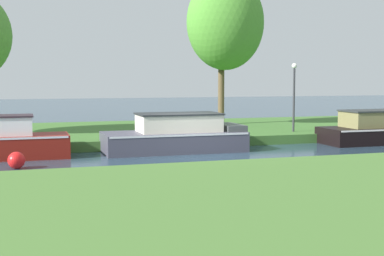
{
  "coord_description": "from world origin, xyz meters",
  "views": [
    {
      "loc": [
        -6.17,
        -19.05,
        2.83
      ],
      "look_at": [
        0.22,
        1.2,
        0.9
      ],
      "focal_mm": 50.95,
      "sensor_mm": 36.0,
      "label": 1
    }
  ],
  "objects_px": {
    "slate_cruiser": "(176,136)",
    "lamp_post": "(294,89)",
    "willow_tree_centre": "(225,23)",
    "channel_buoy": "(16,160)",
    "black_narrowboat": "(379,130)",
    "mooring_post_near": "(168,128)"
  },
  "relations": [
    {
      "from": "black_narrowboat",
      "to": "mooring_post_near",
      "type": "distance_m",
      "value": 9.39
    },
    {
      "from": "slate_cruiser",
      "to": "willow_tree_centre",
      "type": "bearing_deg",
      "value": 55.0
    },
    {
      "from": "black_narrowboat",
      "to": "lamp_post",
      "type": "relative_size",
      "value": 1.7
    },
    {
      "from": "slate_cruiser",
      "to": "lamp_post",
      "type": "bearing_deg",
      "value": 18.87
    },
    {
      "from": "slate_cruiser",
      "to": "lamp_post",
      "type": "height_order",
      "value": "lamp_post"
    },
    {
      "from": "lamp_post",
      "to": "willow_tree_centre",
      "type": "bearing_deg",
      "value": 112.58
    },
    {
      "from": "willow_tree_centre",
      "to": "lamp_post",
      "type": "xyz_separation_m",
      "value": [
        1.76,
        -4.22,
        -3.35
      ]
    },
    {
      "from": "slate_cruiser",
      "to": "mooring_post_near",
      "type": "xyz_separation_m",
      "value": [
        -0.01,
        1.28,
        0.21
      ]
    },
    {
      "from": "slate_cruiser",
      "to": "channel_buoy",
      "type": "height_order",
      "value": "slate_cruiser"
    },
    {
      "from": "slate_cruiser",
      "to": "mooring_post_near",
      "type": "distance_m",
      "value": 1.3
    },
    {
      "from": "black_narrowboat",
      "to": "willow_tree_centre",
      "type": "relative_size",
      "value": 0.68
    },
    {
      "from": "mooring_post_near",
      "to": "channel_buoy",
      "type": "relative_size",
      "value": 1.58
    },
    {
      "from": "lamp_post",
      "to": "mooring_post_near",
      "type": "xyz_separation_m",
      "value": [
        -6.2,
        -0.84,
        -1.53
      ]
    },
    {
      "from": "black_narrowboat",
      "to": "slate_cruiser",
      "type": "xyz_separation_m",
      "value": [
        -9.29,
        0.0,
        0.03
      ]
    },
    {
      "from": "channel_buoy",
      "to": "mooring_post_near",
      "type": "bearing_deg",
      "value": 32.14
    },
    {
      "from": "black_narrowboat",
      "to": "mooring_post_near",
      "type": "xyz_separation_m",
      "value": [
        -9.29,
        1.28,
        0.23
      ]
    },
    {
      "from": "willow_tree_centre",
      "to": "channel_buoy",
      "type": "relative_size",
      "value": 14.38
    },
    {
      "from": "mooring_post_near",
      "to": "black_narrowboat",
      "type": "bearing_deg",
      "value": -7.84
    },
    {
      "from": "black_narrowboat",
      "to": "mooring_post_near",
      "type": "height_order",
      "value": "black_narrowboat"
    },
    {
      "from": "willow_tree_centre",
      "to": "mooring_post_near",
      "type": "relative_size",
      "value": 9.11
    },
    {
      "from": "willow_tree_centre",
      "to": "channel_buoy",
      "type": "bearing_deg",
      "value": -139.74
    },
    {
      "from": "black_narrowboat",
      "to": "willow_tree_centre",
      "type": "bearing_deg",
      "value": 127.38
    }
  ]
}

